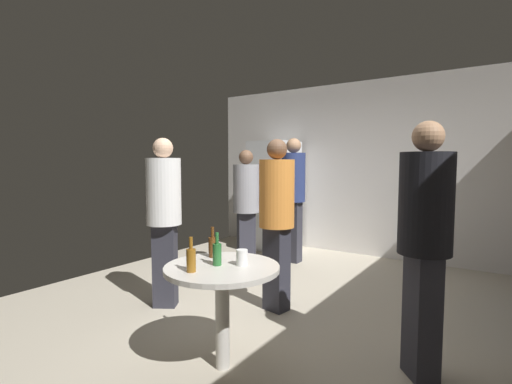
{
  "coord_description": "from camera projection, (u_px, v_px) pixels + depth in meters",
  "views": [
    {
      "loc": [
        1.86,
        -3.11,
        1.44
      ],
      "look_at": [
        -0.28,
        0.05,
        1.15
      ],
      "focal_mm": 26.07,
      "sensor_mm": 36.0,
      "label": 1
    }
  ],
  "objects": [
    {
      "name": "person_in_gray_shirt",
      "position": [
        246.0,
        201.0,
        4.88
      ],
      "size": [
        0.48,
        0.48,
        1.61
      ],
      "rotation": [
        0.0,
        0.0,
        -0.73
      ],
      "color": "#2D2D38",
      "rests_on": "ground_plane"
    },
    {
      "name": "beer_bottle_brown",
      "position": [
        213.0,
        246.0,
        2.8
      ],
      "size": [
        0.06,
        0.06,
        0.23
      ],
      "color": "#593314",
      "rests_on": "foreground_table"
    },
    {
      "name": "person_in_white_shirt",
      "position": [
        164.0,
        209.0,
        3.69
      ],
      "size": [
        0.47,
        0.47,
        1.69
      ],
      "rotation": [
        0.0,
        0.0,
        -1.02
      ],
      "color": "#2D2D38",
      "rests_on": "ground_plane"
    },
    {
      "name": "person_in_black_shirt",
      "position": [
        425.0,
        230.0,
        2.44
      ],
      "size": [
        0.48,
        0.48,
        1.72
      ],
      "rotation": [
        0.0,
        0.0,
        -2.45
      ],
      "color": "#2D2D38",
      "rests_on": "ground_plane"
    },
    {
      "name": "person_in_orange_shirt",
      "position": [
        277.0,
        211.0,
        3.59
      ],
      "size": [
        0.39,
        0.39,
        1.67
      ],
      "rotation": [
        0.0,
        0.0,
        -1.75
      ],
      "color": "#2D2D38",
      "rests_on": "ground_plane"
    },
    {
      "name": "beer_bottle_amber",
      "position": [
        191.0,
        259.0,
        2.42
      ],
      "size": [
        0.06,
        0.06,
        0.23
      ],
      "color": "#8C5919",
      "rests_on": "foreground_table"
    },
    {
      "name": "beer_bottle_green",
      "position": [
        217.0,
        253.0,
        2.57
      ],
      "size": [
        0.06,
        0.06,
        0.23
      ],
      "color": "#26662D",
      "rests_on": "foreground_table"
    },
    {
      "name": "ground_plane",
      "position": [
        276.0,
        312.0,
        3.73
      ],
      "size": [
        5.2,
        5.2,
        0.1
      ],
      "primitive_type": "cube",
      "color": "#B2A893"
    },
    {
      "name": "foreground_table",
      "position": [
        222.0,
        280.0,
        2.58
      ],
      "size": [
        0.8,
        0.8,
        0.73
      ],
      "color": "beige",
      "rests_on": "ground_plane"
    },
    {
      "name": "wall_back",
      "position": [
        364.0,
        169.0,
        5.79
      ],
      "size": [
        5.32,
        0.06,
        2.7
      ],
      "primitive_type": "cube",
      "color": "silver",
      "rests_on": "ground_plane"
    },
    {
      "name": "refrigerator",
      "position": [
        274.0,
        195.0,
        6.24
      ],
      "size": [
        0.7,
        0.68,
        1.8
      ],
      "color": "silver",
      "rests_on": "ground_plane"
    },
    {
      "name": "plastic_cup_white",
      "position": [
        242.0,
        257.0,
        2.57
      ],
      "size": [
        0.08,
        0.08,
        0.11
      ],
      "primitive_type": "cylinder",
      "color": "white",
      "rests_on": "foreground_table"
    },
    {
      "name": "person_in_navy_shirt",
      "position": [
        293.0,
        190.0,
        5.36
      ],
      "size": [
        0.34,
        0.34,
        1.8
      ],
      "rotation": [
        0.0,
        0.0,
        -1.58
      ],
      "color": "#2D2D38",
      "rests_on": "ground_plane"
    }
  ]
}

